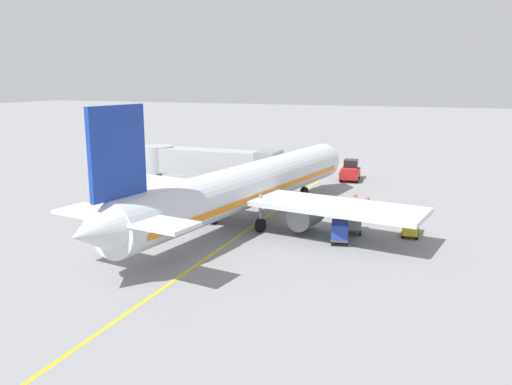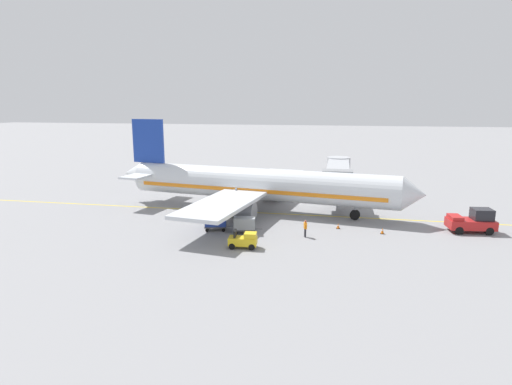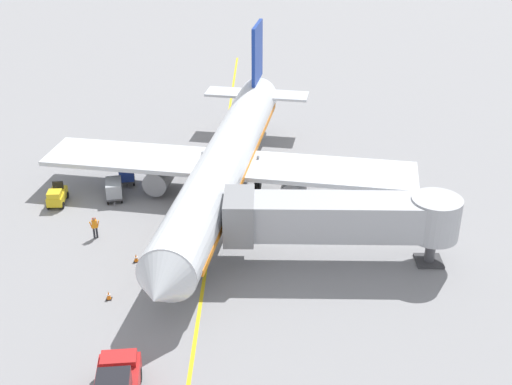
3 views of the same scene
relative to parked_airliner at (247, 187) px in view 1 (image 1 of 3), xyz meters
name	(u,v)px [view 1 (image 1 of 3)]	position (x,y,z in m)	size (l,w,h in m)	color
ground_plane	(255,225)	(0.82, -0.33, -3.19)	(400.00, 400.00, 0.00)	gray
gate_lead_in_line	(255,225)	(0.82, -0.33, -3.18)	(0.24, 80.00, 0.01)	gold
parked_airliner	(247,187)	(0.00, 0.00, 0.00)	(30.44, 37.28, 10.63)	silver
jet_bridge	(209,162)	(-8.20, 9.28, 0.27)	(15.66, 3.50, 4.98)	#A8AAAF
pushback_tractor	(350,171)	(4.26, 22.68, -2.09)	(2.67, 4.62, 2.40)	#B21E1E
baggage_tug_lead	(411,226)	(13.38, 1.39, -2.47)	(1.44, 2.58, 1.62)	gold
baggage_cart_front	(353,221)	(9.01, 0.46, -2.24)	(1.73, 2.98, 1.58)	#4C4C51
baggage_cart_second_in_train	(340,231)	(8.60, -2.60, -2.24)	(1.73, 2.98, 1.58)	#4C4C51
ground_crew_wing_walker	(368,205)	(9.15, 6.48, -2.23)	(0.71, 0.35, 1.69)	#232328
safety_cone_nose_left	(337,201)	(5.66, 9.57, -2.90)	(0.36, 0.36, 0.59)	black
safety_cone_nose_right	(355,194)	(6.62, 13.87, -2.90)	(0.36, 0.36, 0.59)	black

